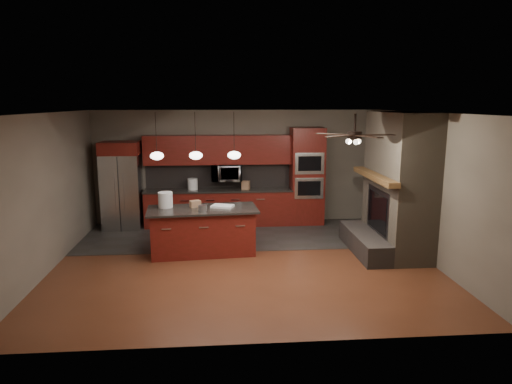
{
  "coord_description": "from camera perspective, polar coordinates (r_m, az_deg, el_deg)",
  "views": [
    {
      "loc": [
        -0.45,
        -8.24,
        2.99
      ],
      "look_at": [
        0.27,
        0.6,
        1.23
      ],
      "focal_mm": 32.0,
      "sensor_mm": 36.0,
      "label": 1
    }
  ],
  "objects": [
    {
      "name": "paint_tray",
      "position": [
        9.13,
        -4.21,
        -1.79
      ],
      "size": [
        0.49,
        0.42,
        0.04
      ],
      "primitive_type": "cube",
      "rotation": [
        0.0,
        0.0,
        -0.35
      ],
      "color": "white",
      "rests_on": "kitchen_island"
    },
    {
      "name": "back_wall",
      "position": [
        11.36,
        -2.36,
        3.14
      ],
      "size": [
        7.0,
        0.02,
        2.8
      ],
      "primitive_type": "cube",
      "color": "#72685B",
      "rests_on": "ground"
    },
    {
      "name": "paint_can",
      "position": [
        8.85,
        -6.7,
        -2.02
      ],
      "size": [
        0.21,
        0.21,
        0.11
      ],
      "primitive_type": "cylinder",
      "rotation": [
        0.0,
        0.0,
        -0.28
      ],
      "color": "#ADADB2",
      "rests_on": "kitchen_island"
    },
    {
      "name": "counter_box",
      "position": [
        11.08,
        -1.28,
        0.86
      ],
      "size": [
        0.22,
        0.19,
        0.2
      ],
      "primitive_type": "cube",
      "rotation": [
        0.0,
        0.0,
        -0.34
      ],
      "color": "#966C4D",
      "rests_on": "back_cabinetry"
    },
    {
      "name": "ground",
      "position": [
        8.77,
        -1.47,
        -8.72
      ],
      "size": [
        7.0,
        7.0,
        0.0
      ],
      "primitive_type": "plane",
      "color": "brown",
      "rests_on": "ground"
    },
    {
      "name": "oven_tower",
      "position": [
        11.28,
        6.38,
        1.96
      ],
      "size": [
        0.8,
        0.63,
        2.38
      ],
      "color": "maroon",
      "rests_on": "ground"
    },
    {
      "name": "back_cabinetry",
      "position": [
        11.18,
        -4.72,
        0.36
      ],
      "size": [
        3.59,
        0.64,
        2.2
      ],
      "color": "maroon",
      "rests_on": "ground"
    },
    {
      "name": "microwave",
      "position": [
        11.12,
        -3.72,
        2.43
      ],
      "size": [
        0.73,
        0.41,
        0.5
      ],
      "primitive_type": "imported",
      "color": "silver",
      "rests_on": "back_cabinetry"
    },
    {
      "name": "ceiling",
      "position": [
        8.25,
        -1.57,
        9.89
      ],
      "size": [
        7.0,
        6.0,
        0.02
      ],
      "primitive_type": "cube",
      "color": "white",
      "rests_on": "back_wall"
    },
    {
      "name": "pendant_right",
      "position": [
        9.0,
        -2.74,
        4.65
      ],
      "size": [
        0.26,
        0.26,
        0.92
      ],
      "color": "black",
      "rests_on": "ceiling"
    },
    {
      "name": "kitchen_island",
      "position": [
        9.19,
        -6.65,
        -4.82
      ],
      "size": [
        2.23,
        1.15,
        0.92
      ],
      "rotation": [
        0.0,
        0.0,
        0.08
      ],
      "color": "maroon",
      "rests_on": "ground"
    },
    {
      "name": "pendant_center",
      "position": [
        9.01,
        -7.53,
        4.57
      ],
      "size": [
        0.26,
        0.26,
        0.92
      ],
      "color": "black",
      "rests_on": "ceiling"
    },
    {
      "name": "ceiling_fan",
      "position": [
        7.79,
        12.22,
        7.04
      ],
      "size": [
        1.27,
        1.33,
        0.41
      ],
      "color": "black",
      "rests_on": "ceiling"
    },
    {
      "name": "left_wall",
      "position": [
        8.93,
        -24.57,
        -0.08
      ],
      "size": [
        0.02,
        6.0,
        2.8
      ],
      "primitive_type": "cube",
      "color": "#72685B",
      "rests_on": "ground"
    },
    {
      "name": "white_bucket",
      "position": [
        9.25,
        -11.26,
        -0.97
      ],
      "size": [
        0.36,
        0.36,
        0.31
      ],
      "primitive_type": "cylinder",
      "rotation": [
        0.0,
        0.0,
        -0.33
      ],
      "color": "white",
      "rests_on": "kitchen_island"
    },
    {
      "name": "fireplace_column",
      "position": [
        9.46,
        17.03,
        0.41
      ],
      "size": [
        1.3,
        2.1,
        2.8
      ],
      "color": "#675B49",
      "rests_on": "ground"
    },
    {
      "name": "cardboard_box",
      "position": [
        9.21,
        -7.6,
        -1.46
      ],
      "size": [
        0.24,
        0.21,
        0.13
      ],
      "primitive_type": "cube",
      "rotation": [
        0.0,
        0.0,
        0.38
      ],
      "color": "#90684A",
      "rests_on": "kitchen_island"
    },
    {
      "name": "counter_bucket",
      "position": [
        11.13,
        -7.92,
        0.98
      ],
      "size": [
        0.3,
        0.3,
        0.27
      ],
      "primitive_type": "cylinder",
      "rotation": [
        0.0,
        0.0,
        -0.29
      ],
      "color": "white",
      "rests_on": "back_cabinetry"
    },
    {
      "name": "pendant_left",
      "position": [
        9.07,
        -12.28,
        4.47
      ],
      "size": [
        0.26,
        0.26,
        0.92
      ],
      "color": "black",
      "rests_on": "ceiling"
    },
    {
      "name": "refrigerator",
      "position": [
        11.27,
        -16.41,
        0.78
      ],
      "size": [
        0.89,
        0.75,
        2.08
      ],
      "color": "silver",
      "rests_on": "ground"
    },
    {
      "name": "right_wall",
      "position": [
        9.27,
        20.63,
        0.61
      ],
      "size": [
        0.02,
        6.0,
        2.8
      ],
      "primitive_type": "cube",
      "color": "#72685B",
      "rests_on": "ground"
    },
    {
      "name": "slate_tile_patch",
      "position": [
        10.48,
        -2.03,
        -5.35
      ],
      "size": [
        7.0,
        2.4,
        0.01
      ],
      "primitive_type": "cube",
      "color": "#2D2B29",
      "rests_on": "ground"
    }
  ]
}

